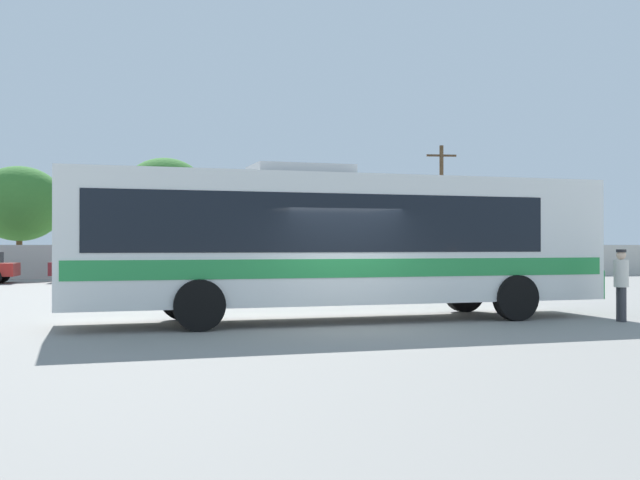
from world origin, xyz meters
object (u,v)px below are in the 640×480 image
object	(u,v)px
parked_car_third_red	(218,265)
attendant_by_bus_door	(621,280)
parked_car_second_maroon	(103,265)
utility_pole_near	(442,207)
roadside_tree_midleft	(165,195)
coach_bus_white_green	(334,238)
roadside_tree_left	(19,204)
parked_car_rightmost_grey	(371,264)

from	to	relation	value
parked_car_third_red	attendant_by_bus_door	bearing A→B (deg)	-68.91
parked_car_second_maroon	parked_car_third_red	distance (m)	5.37
attendant_by_bus_door	parked_car_third_red	distance (m)	22.29
parked_car_third_red	utility_pole_near	world-z (taller)	utility_pole_near
utility_pole_near	roadside_tree_midleft	size ratio (longest dim) A/B	1.17
roadside_tree_midleft	parked_car_third_red	bearing A→B (deg)	-70.36
coach_bus_white_green	attendant_by_bus_door	xyz separation A→B (m)	(6.32, -1.33, -0.95)
coach_bus_white_green	roadside_tree_left	xyz separation A→B (m)	(-11.98, 26.54, 2.07)
coach_bus_white_green	utility_pole_near	size ratio (longest dim) A/B	1.64
attendant_by_bus_door	parked_car_third_red	world-z (taller)	attendant_by_bus_door
parked_car_third_red	roadside_tree_left	xyz separation A→B (m)	(-10.29, 7.07, 3.14)
utility_pole_near	roadside_tree_left	world-z (taller)	utility_pole_near
parked_car_rightmost_grey	roadside_tree_midleft	size ratio (longest dim) A/B	0.69
attendant_by_bus_door	utility_pole_near	xyz separation A→B (m)	(5.58, 28.42, 3.10)
attendant_by_bus_door	utility_pole_near	size ratio (longest dim) A/B	0.21
parked_car_rightmost_grey	roadside_tree_left	size ratio (longest dim) A/B	0.76
parked_car_rightmost_grey	utility_pole_near	distance (m)	9.71
parked_car_second_maroon	utility_pole_near	xyz separation A→B (m)	(18.94, 7.01, 3.25)
parked_car_third_red	roadside_tree_left	distance (m)	12.87
attendant_by_bus_door	roadside_tree_midleft	xyz separation A→B (m)	(-10.66, 28.20, 3.60)
parked_car_third_red	parked_car_second_maroon	bearing A→B (deg)	173.43
parked_car_second_maroon	parked_car_rightmost_grey	world-z (taller)	parked_car_rightmost_grey
parked_car_second_maroon	utility_pole_near	world-z (taller)	utility_pole_near
parked_car_third_red	roadside_tree_midleft	size ratio (longest dim) A/B	0.63
attendant_by_bus_door	roadside_tree_midleft	world-z (taller)	roadside_tree_midleft
parked_car_rightmost_grey	utility_pole_near	xyz separation A→B (m)	(6.03, 6.89, 3.23)
parked_car_second_maroon	roadside_tree_left	distance (m)	8.73
coach_bus_white_green	attendant_by_bus_door	bearing A→B (deg)	-11.85
attendant_by_bus_door	parked_car_rightmost_grey	world-z (taller)	attendant_by_bus_door
parked_car_third_red	roadside_tree_midleft	xyz separation A→B (m)	(-2.64, 7.40, 3.73)
attendant_by_bus_door	utility_pole_near	world-z (taller)	utility_pole_near
utility_pole_near	roadside_tree_left	distance (m)	23.90
coach_bus_white_green	roadside_tree_midleft	bearing A→B (deg)	99.17
coach_bus_white_green	parked_car_third_red	xyz separation A→B (m)	(-1.70, 19.47, -1.07)
attendant_by_bus_door	parked_car_rightmost_grey	distance (m)	21.53
parked_car_rightmost_grey	utility_pole_near	world-z (taller)	utility_pole_near
parked_car_rightmost_grey	attendant_by_bus_door	bearing A→B (deg)	-88.81
parked_car_second_maroon	roadside_tree_midleft	world-z (taller)	roadside_tree_midleft
coach_bus_white_green	parked_car_second_maroon	size ratio (longest dim) A/B	2.78
utility_pole_near	roadside_tree_left	size ratio (longest dim) A/B	1.29
coach_bus_white_green	parked_car_third_red	bearing A→B (deg)	94.98
parked_car_third_red	roadside_tree_left	bearing A→B (deg)	145.50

